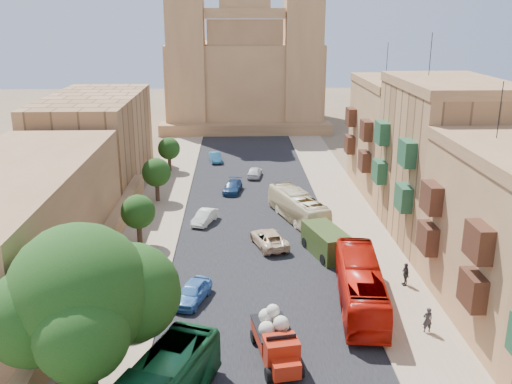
{
  "coord_description": "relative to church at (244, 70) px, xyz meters",
  "views": [
    {
      "loc": [
        -1.81,
        -21.5,
        18.97
      ],
      "look_at": [
        0.0,
        26.0,
        4.0
      ],
      "focal_mm": 40.0,
      "sensor_mm": 36.0,
      "label": 1
    }
  ],
  "objects": [
    {
      "name": "bus_cream_east",
      "position": [
        4.13,
        -49.14,
        -8.15
      ],
      "size": [
        5.2,
        10.0,
        2.72
      ],
      "primitive_type": "imported",
      "rotation": [
        0.0,
        0.0,
        3.46
      ],
      "color": "beige",
      "rests_on": "ground"
    },
    {
      "name": "west_wall",
      "position": [
        -12.5,
        -58.61,
        -8.62
      ],
      "size": [
        1.0,
        40.0,
        1.8
      ],
      "primitive_type": "cube",
      "color": "#9F7248",
      "rests_on": "ground"
    },
    {
      "name": "townhouse_d",
      "position": [
        15.95,
        -39.61,
        -3.36
      ],
      "size": [
        9.0,
        14.0,
        15.9
      ],
      "color": "#9F7248",
      "rests_on": "ground"
    },
    {
      "name": "west_building_mid",
      "position": [
        -18.0,
        -34.61,
        -4.52
      ],
      "size": [
        10.0,
        22.0,
        10.0
      ],
      "primitive_type": "cube",
      "color": "#A97A4D",
      "rests_on": "ground"
    },
    {
      "name": "kerb_east",
      "position": [
        7.0,
        -48.61,
        -9.46
      ],
      "size": [
        0.25,
        140.0,
        0.12
      ],
      "primitive_type": "cube",
      "color": "#957C61",
      "rests_on": "ground"
    },
    {
      "name": "car_blue_b",
      "position": [
        -4.43,
        -26.33,
        -8.88
      ],
      "size": [
        1.99,
        4.03,
        1.27
      ],
      "primitive_type": "imported",
      "rotation": [
        0.0,
        0.0,
        0.17
      ],
      "color": "teal",
      "rests_on": "ground"
    },
    {
      "name": "road_surface",
      "position": [
        0.0,
        -48.61,
        -9.51
      ],
      "size": [
        14.0,
        140.0,
        0.01
      ],
      "primitive_type": "cube",
      "color": "black",
      "rests_on": "ground"
    },
    {
      "name": "car_dkblue",
      "position": [
        -2.1,
        -39.87,
        -8.9
      ],
      "size": [
        2.44,
        4.46,
        1.22
      ],
      "primitive_type": "imported",
      "rotation": [
        0.0,
        0.0,
        -0.18
      ],
      "color": "navy",
      "rests_on": "ground"
    },
    {
      "name": "olive_pickup",
      "position": [
        5.58,
        -57.16,
        -8.45
      ],
      "size": [
        3.67,
        5.7,
        2.18
      ],
      "color": "#32451A",
      "rests_on": "ground"
    },
    {
      "name": "kerb_west",
      "position": [
        -7.0,
        -48.61,
        -9.46
      ],
      "size": [
        0.25,
        140.0,
        0.12
      ],
      "primitive_type": "cube",
      "color": "#957C61",
      "rests_on": "ground"
    },
    {
      "name": "church",
      "position": [
        0.0,
        0.0,
        0.0
      ],
      "size": [
        28.0,
        22.5,
        36.3
      ],
      "color": "#9F7248",
      "rests_on": "ground"
    },
    {
      "name": "red_truck",
      "position": [
        0.4,
        -71.86,
        -8.18
      ],
      "size": [
        2.84,
        5.45,
        3.05
      ],
      "color": "#A9200D",
      "rests_on": "ground"
    },
    {
      "name": "ficus_tree",
      "position": [
        -9.42,
        -74.61,
        -4.0
      ],
      "size": [
        9.33,
        8.58,
        9.33
      ],
      "color": "#36251B",
      "rests_on": "ground"
    },
    {
      "name": "pedestrian_a",
      "position": [
        9.99,
        -69.34,
        -8.67
      ],
      "size": [
        0.65,
        0.46,
        1.69
      ],
      "primitive_type": "imported",
      "rotation": [
        0.0,
        0.0,
        3.23
      ],
      "color": "#2B292D",
      "rests_on": "ground"
    },
    {
      "name": "car_blue_a",
      "position": [
        -4.83,
        -64.84,
        -8.81
      ],
      "size": [
        2.91,
        4.46,
        1.41
      ],
      "primitive_type": "imported",
      "rotation": [
        0.0,
        0.0,
        -0.33
      ],
      "color": "#4481C5",
      "rests_on": "ground"
    },
    {
      "name": "street_tree_b",
      "position": [
        -10.0,
        -54.61,
        -6.53
      ],
      "size": [
        2.91,
        2.91,
        4.47
      ],
      "color": "#36251B",
      "rests_on": "ground"
    },
    {
      "name": "bus_red_east",
      "position": [
        6.5,
        -65.9,
        -7.97
      ],
      "size": [
        3.82,
        11.33,
        3.09
      ],
      "primitive_type": "imported",
      "rotation": [
        0.0,
        0.0,
        3.03
      ],
      "color": "red",
      "rests_on": "ground"
    },
    {
      "name": "street_tree_d",
      "position": [
        -10.0,
        -30.61,
        -6.68
      ],
      "size": [
        2.77,
        2.77,
        4.25
      ],
      "color": "#36251B",
      "rests_on": "ground"
    },
    {
      "name": "townhouse_c",
      "position": [
        15.95,
        -53.61,
        -2.61
      ],
      "size": [
        9.0,
        14.0,
        17.4
      ],
      "color": "#A97A4D",
      "rests_on": "ground"
    },
    {
      "name": "car_white_b",
      "position": [
        0.54,
        -33.86,
        -8.89
      ],
      "size": [
        2.12,
        3.89,
        1.25
      ],
      "primitive_type": "imported",
      "rotation": [
        0.0,
        0.0,
        2.96
      ],
      "color": "white",
      "rests_on": "ground"
    },
    {
      "name": "car_white_a",
      "position": [
        -4.72,
        -49.55,
        -8.89
      ],
      "size": [
        2.56,
        4.01,
        1.25
      ],
      "primitive_type": "imported",
      "rotation": [
        0.0,
        0.0,
        -0.36
      ],
      "color": "white",
      "rests_on": "ground"
    },
    {
      "name": "pedestrian_c",
      "position": [
        10.47,
        -62.94,
        -8.64
      ],
      "size": [
        0.53,
        1.06,
        1.74
      ],
      "primitive_type": "imported",
      "rotation": [
        0.0,
        0.0,
        4.81
      ],
      "color": "#363739",
      "rests_on": "ground"
    },
    {
      "name": "sidewalk_west",
      "position": [
        -9.5,
        -48.61,
        -9.51
      ],
      "size": [
        5.0,
        140.0,
        0.01
      ],
      "primitive_type": "cube",
      "color": "#957C61",
      "rests_on": "ground"
    },
    {
      "name": "sidewalk_east",
      "position": [
        9.5,
        -48.61,
        -9.51
      ],
      "size": [
        5.0,
        140.0,
        0.01
      ],
      "primitive_type": "cube",
      "color": "#957C61",
      "rests_on": "ground"
    },
    {
      "name": "car_cream",
      "position": [
        1.0,
        -55.34,
        -8.82
      ],
      "size": [
        3.53,
        5.4,
        1.38
      ],
      "primitive_type": "imported",
      "rotation": [
        0.0,
        0.0,
        3.41
      ],
      "color": "beige",
      "rests_on": "ground"
    },
    {
      "name": "street_tree_a",
      "position": [
        -10.0,
        -66.61,
        -6.29
      ],
      "size": [
        3.14,
        3.14,
        4.82
      ],
      "color": "#36251B",
      "rests_on": "ground"
    },
    {
      "name": "west_building_low",
      "position": [
        -18.0,
        -60.61,
        -5.32
      ],
      "size": [
        10.0,
        28.0,
        8.4
      ],
      "primitive_type": "cube",
      "color": "olive",
      "rests_on": "ground"
    },
    {
      "name": "street_tree_c",
      "position": [
        -10.0,
        -42.61,
        -6.42
      ],
      "size": [
        3.01,
        3.01,
        4.63
      ],
      "color": "#36251B",
      "rests_on": "ground"
    }
  ]
}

